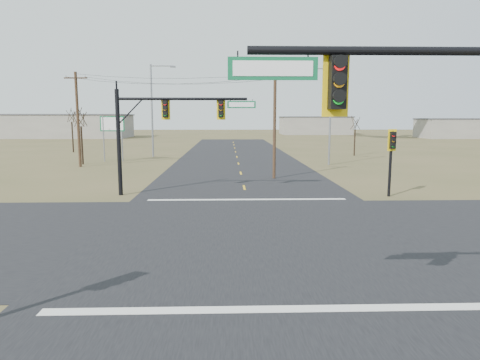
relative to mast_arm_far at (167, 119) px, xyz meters
name	(u,v)px	position (x,y,z in m)	size (l,w,h in m)	color
ground	(255,233)	(5.01, -9.43, -4.87)	(320.00, 320.00, 0.00)	brown
road_ew	(255,233)	(5.01, -9.43, -4.86)	(160.00, 14.00, 0.02)	black
road_ns	(255,233)	(5.01, -9.43, -4.85)	(14.00, 160.00, 0.02)	black
stop_bar_near	(274,309)	(5.01, -16.93, -4.84)	(12.00, 0.40, 0.01)	silver
stop_bar_far	(247,199)	(5.01, -1.93, -4.84)	(12.00, 0.40, 0.01)	silver
mast_arm_far	(167,119)	(0.00, 0.00, 0.00)	(8.83, 0.42, 6.71)	black
pedestal_signal_ne	(392,147)	(14.05, -1.13, -1.74)	(0.61, 0.52, 4.27)	black
utility_pole_near	(275,123)	(7.64, 7.23, -0.38)	(2.10, 0.25, 8.58)	#48341E
utility_pole_far	(78,118)	(-11.09, 16.12, 0.03)	(2.30, 0.27, 9.41)	#48341E
highway_sign	(112,129)	(-9.14, 21.51, -1.18)	(2.73, 0.16, 5.12)	gray
streetlight_a	(328,110)	(14.31, 17.24, 0.81)	(2.82, 0.33, 10.12)	gray
streetlight_c	(154,105)	(-5.39, 27.27, 1.59)	(3.21, 0.41, 11.50)	gray
bare_tree_a	(80,117)	(-11.63, 18.52, 0.16)	(3.42, 3.42, 6.35)	black
bare_tree_b	(71,115)	(-18.38, 34.80, 0.47)	(3.02, 3.02, 6.67)	black
bare_tree_c	(355,123)	(20.47, 28.15, -0.59)	(2.88, 2.88, 5.46)	black
warehouse_left	(71,127)	(-34.99, 80.57, -2.12)	(28.00, 14.00, 5.50)	gray
warehouse_mid	(315,126)	(30.01, 100.57, -2.37)	(20.00, 12.00, 5.00)	gray
warehouse_right	(458,129)	(60.01, 75.57, -2.62)	(18.00, 10.00, 4.50)	gray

